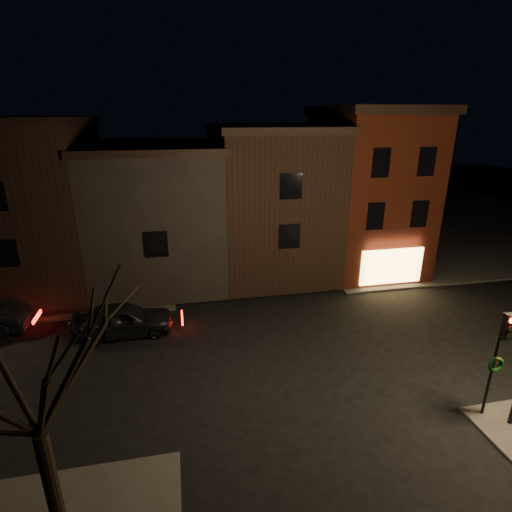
{
  "coord_description": "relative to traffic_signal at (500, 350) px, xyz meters",
  "views": [
    {
      "loc": [
        -4.58,
        -15.05,
        10.19
      ],
      "look_at": [
        -0.7,
        4.05,
        3.2
      ],
      "focal_mm": 28.0,
      "sensor_mm": 36.0,
      "label": 1
    }
  ],
  "objects": [
    {
      "name": "row_building_a",
      "position": [
        -4.1,
        16.01,
        2.03
      ],
      "size": [
        7.3,
        10.3,
        9.4
      ],
      "color": "black",
      "rests_on": "ground"
    },
    {
      "name": "sidewalk_far_right",
      "position": [
        14.4,
        25.51,
        -2.75
      ],
      "size": [
        30.0,
        30.0,
        0.12
      ],
      "primitive_type": "cube",
      "color": "#2D2B28",
      "rests_on": "ground"
    },
    {
      "name": "row_building_c",
      "position": [
        -18.6,
        16.01,
        2.28
      ],
      "size": [
        7.3,
        10.3,
        9.9
      ],
      "color": "black",
      "rests_on": "ground"
    },
    {
      "name": "row_building_b",
      "position": [
        -11.35,
        16.01,
        1.53
      ],
      "size": [
        7.8,
        10.3,
        8.4
      ],
      "color": "black",
      "rests_on": "ground"
    },
    {
      "name": "parked_car_a",
      "position": [
        -13.08,
        8.48,
        -2.01
      ],
      "size": [
        4.77,
        2.06,
        1.6
      ],
      "primitive_type": "imported",
      "rotation": [
        0.0,
        0.0,
        1.61
      ],
      "color": "black",
      "rests_on": "ground"
    },
    {
      "name": "corner_building",
      "position": [
        2.4,
        14.98,
        2.59
      ],
      "size": [
        6.5,
        8.5,
        10.5
      ],
      "color": "#51190E",
      "rests_on": "ground"
    },
    {
      "name": "ground",
      "position": [
        -5.6,
        5.51,
        -2.81
      ],
      "size": [
        120.0,
        120.0,
        0.0
      ],
      "primitive_type": "plane",
      "color": "black",
      "rests_on": "ground"
    },
    {
      "name": "traffic_signal",
      "position": [
        0.0,
        0.0,
        0.0
      ],
      "size": [
        0.58,
        0.38,
        4.05
      ],
      "color": "black",
      "rests_on": "sidewalk_near_right"
    },
    {
      "name": "bare_tree_left",
      "position": [
        -13.6,
        -1.49,
        2.63
      ],
      "size": [
        5.6,
        5.6,
        7.5
      ],
      "color": "black",
      "rests_on": "sidewalk_near_left"
    }
  ]
}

